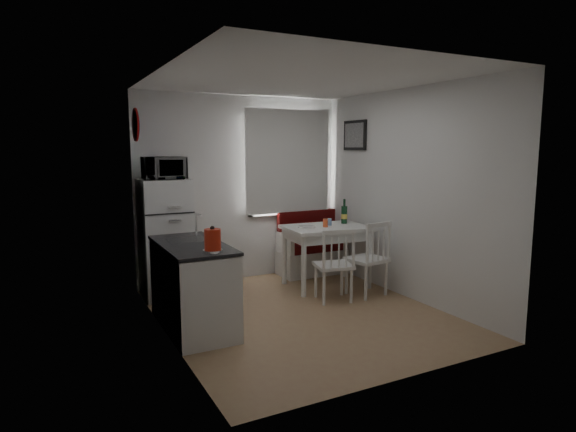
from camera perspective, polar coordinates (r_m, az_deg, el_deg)
name	(u,v)px	position (r m, az deg, el deg)	size (l,w,h in m)	color
floor	(301,314)	(5.59, 1.50, -11.50)	(3.00, 3.50, 0.02)	tan
ceiling	(301,79)	(5.32, 1.61, 15.93)	(3.00, 3.50, 0.02)	white
wall_back	(242,189)	(6.88, -5.52, 3.26)	(3.00, 0.02, 2.60)	white
wall_front	(409,222)	(3.87, 14.15, -0.68)	(3.00, 0.02, 2.60)	white
wall_left	(164,208)	(4.76, -14.45, 0.91)	(0.02, 3.50, 2.60)	white
wall_right	(407,194)	(6.16, 13.87, 2.50)	(0.02, 3.50, 2.60)	white
window	(286,165)	(7.12, -0.20, 6.08)	(1.22, 0.06, 1.47)	white
curtain	(289,162)	(7.06, 0.06, 6.47)	(1.35, 0.02, 1.50)	white
kitchen_counter	(193,285)	(5.15, -11.23, -8.05)	(0.62, 1.32, 1.16)	white
wall_sign	(136,125)	(6.16, -17.55, 10.28)	(0.40, 0.40, 0.03)	navy
picture_frame	(355,135)	(6.99, 7.91, 9.45)	(0.04, 0.52, 0.42)	black
bench	(320,252)	(7.33, 3.78, -4.26)	(1.31, 0.50, 0.93)	white
dining_table	(326,233)	(6.51, 4.58, -2.03)	(1.16, 0.85, 0.83)	white
chair_left	(338,257)	(5.86, 5.92, -4.85)	(0.51, 0.50, 0.49)	white
chair_right	(372,251)	(6.13, 9.87, -4.08)	(0.52, 0.50, 0.52)	white
fridge	(166,238)	(6.27, -14.31, -2.55)	(0.60, 0.60, 1.49)	white
microwave	(164,168)	(6.12, -14.49, 5.53)	(0.50, 0.34, 0.28)	white
kettle	(213,240)	(4.54, -8.93, -2.82)	(0.19, 0.19, 0.25)	red
wine_bottle	(344,211)	(6.74, 6.68, 0.57)	(0.09, 0.09, 0.34)	#133B20
drinking_glass_orange	(325,223)	(6.42, 4.45, -0.83)	(0.07, 0.07, 0.11)	#F35928
drinking_glass_blue	(330,222)	(6.57, 4.96, -0.70)	(0.06, 0.06, 0.09)	#7497C6
plate	(306,227)	(6.36, 2.20, -1.32)	(0.24, 0.24, 0.02)	white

